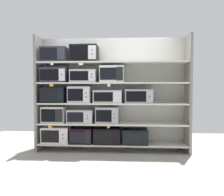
% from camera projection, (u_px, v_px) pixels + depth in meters
% --- Properties ---
extents(ground, '(7.04, 6.00, 0.02)m').
position_uv_depth(ground, '(108.00, 168.00, 3.63)').
color(ground, gray).
extents(back_panel, '(3.24, 0.04, 2.39)m').
position_uv_depth(back_panel, '(113.00, 94.00, 4.81)').
color(back_panel, '#B2B2AD').
rests_on(back_panel, ground).
extents(upright_left, '(0.05, 0.43, 2.39)m').
position_uv_depth(upright_left, '(39.00, 94.00, 4.67)').
color(upright_left, gray).
rests_on(upright_left, ground).
extents(upright_right, '(0.05, 0.43, 2.39)m').
position_uv_depth(upright_right, '(188.00, 94.00, 4.48)').
color(upright_right, gray).
rests_on(upright_right, ground).
extents(shelf_0, '(3.04, 0.43, 0.03)m').
position_uv_depth(shelf_0, '(112.00, 144.00, 4.62)').
color(shelf_0, beige).
rests_on(shelf_0, ground).
extents(microwave_0, '(0.57, 0.39, 0.33)m').
position_uv_depth(microwave_0, '(57.00, 135.00, 4.68)').
color(microwave_0, silver).
rests_on(microwave_0, shelf_0).
extents(microwave_1, '(0.45, 0.43, 0.32)m').
position_uv_depth(microwave_1, '(82.00, 135.00, 4.64)').
color(microwave_1, black).
rests_on(microwave_1, shelf_0).
extents(microwave_2, '(0.56, 0.41, 0.32)m').
position_uv_depth(microwave_2, '(107.00, 135.00, 4.61)').
color(microwave_2, black).
rests_on(microwave_2, shelf_0).
extents(microwave_3, '(0.52, 0.43, 0.30)m').
position_uv_depth(microwave_3, '(135.00, 136.00, 4.58)').
color(microwave_3, black).
rests_on(microwave_3, shelf_0).
extents(shelf_1, '(3.04, 0.43, 0.03)m').
position_uv_depth(shelf_1, '(112.00, 124.00, 4.60)').
color(shelf_1, beige).
extents(microwave_4, '(0.47, 0.36, 0.33)m').
position_uv_depth(microwave_4, '(54.00, 115.00, 4.66)').
color(microwave_4, silver).
rests_on(microwave_4, shelf_1).
extents(microwave_5, '(0.53, 0.35, 0.27)m').
position_uv_depth(microwave_5, '(81.00, 116.00, 4.63)').
color(microwave_5, '#BBB2BF').
rests_on(microwave_5, shelf_1).
extents(microwave_6, '(0.47, 0.35, 0.33)m').
position_uv_depth(microwave_6, '(107.00, 115.00, 4.59)').
color(microwave_6, '#A4A2A9').
rests_on(microwave_6, shelf_1).
extents(price_tag_0, '(0.08, 0.00, 0.05)m').
position_uv_depth(price_tag_0, '(50.00, 127.00, 4.46)').
color(price_tag_0, orange).
extents(price_tag_1, '(0.05, 0.00, 0.03)m').
position_uv_depth(price_tag_1, '(108.00, 127.00, 4.39)').
color(price_tag_1, orange).
extents(shelf_2, '(3.04, 0.43, 0.03)m').
position_uv_depth(shelf_2, '(112.00, 104.00, 4.58)').
color(shelf_2, beige).
extents(microwave_7, '(0.50, 0.43, 0.32)m').
position_uv_depth(microwave_7, '(55.00, 95.00, 4.65)').
color(microwave_7, black).
rests_on(microwave_7, shelf_2).
extents(microwave_8, '(0.46, 0.40, 0.34)m').
position_uv_depth(microwave_8, '(80.00, 95.00, 4.61)').
color(microwave_8, '#BBB6BF').
rests_on(microwave_8, shelf_2).
extents(microwave_9, '(0.58, 0.41, 0.26)m').
position_uv_depth(microwave_9, '(108.00, 97.00, 4.58)').
color(microwave_9, '#B0BDC1').
rests_on(microwave_9, shelf_2).
extents(microwave_10, '(0.56, 0.40, 0.28)m').
position_uv_depth(microwave_10, '(139.00, 96.00, 4.54)').
color(microwave_10, '#9CA2A1').
rests_on(microwave_10, shelf_2).
extents(shelf_3, '(3.04, 0.43, 0.03)m').
position_uv_depth(shelf_3, '(112.00, 83.00, 4.57)').
color(shelf_3, beige).
extents(microwave_11, '(0.54, 0.43, 0.30)m').
position_uv_depth(microwave_11, '(55.00, 75.00, 4.63)').
color(microwave_11, '#2F2739').
rests_on(microwave_11, shelf_3).
extents(microwave_12, '(0.53, 0.42, 0.26)m').
position_uv_depth(microwave_12, '(84.00, 76.00, 4.59)').
color(microwave_12, '#B5B7BC').
rests_on(microwave_12, shelf_3).
extents(microwave_13, '(0.48, 0.43, 0.34)m').
position_uv_depth(microwave_13, '(112.00, 74.00, 4.55)').
color(microwave_13, silver).
rests_on(microwave_13, shelf_3).
extents(price_tag_2, '(0.08, 0.00, 0.04)m').
position_uv_depth(price_tag_2, '(51.00, 85.00, 4.42)').
color(price_tag_2, orange).
extents(price_tag_3, '(0.06, 0.00, 0.05)m').
position_uv_depth(price_tag_3, '(109.00, 85.00, 4.35)').
color(price_tag_3, beige).
extents(shelf_4, '(3.04, 0.43, 0.03)m').
position_uv_depth(shelf_4, '(112.00, 63.00, 4.55)').
color(shelf_4, beige).
extents(microwave_14, '(0.54, 0.42, 0.30)m').
position_uv_depth(microwave_14, '(55.00, 55.00, 4.61)').
color(microwave_14, '#2C2A37').
rests_on(microwave_14, shelf_4).
extents(microwave_15, '(0.55, 0.44, 0.34)m').
position_uv_depth(microwave_15, '(85.00, 54.00, 4.57)').
color(microwave_15, black).
rests_on(microwave_15, shelf_4).
extents(price_tag_4, '(0.06, 0.00, 0.04)m').
position_uv_depth(price_tag_4, '(52.00, 64.00, 4.40)').
color(price_tag_4, white).
extents(price_tag_5, '(0.09, 0.00, 0.05)m').
position_uv_depth(price_tag_5, '(81.00, 64.00, 4.37)').
color(price_tag_5, beige).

